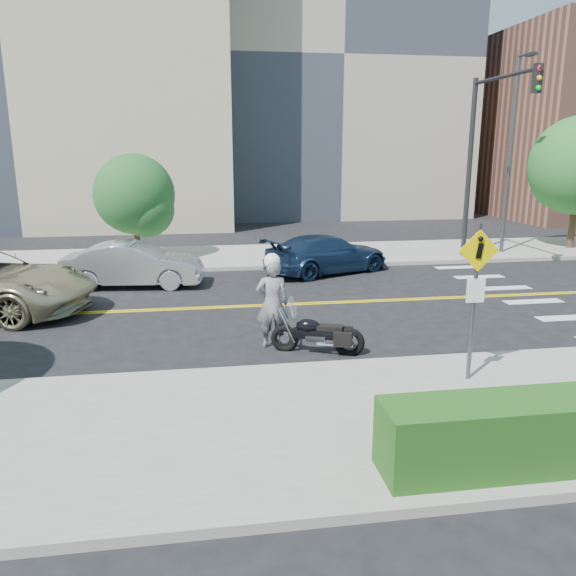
% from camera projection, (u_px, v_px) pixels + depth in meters
% --- Properties ---
extents(ground_plane, '(120.00, 120.00, 0.00)m').
position_uv_depth(ground_plane, '(231.00, 307.00, 16.27)').
color(ground_plane, black).
rests_on(ground_plane, ground).
extents(sidewalk_near, '(60.00, 5.00, 0.15)m').
position_uv_depth(sidewalk_near, '(257.00, 427.00, 9.05)').
color(sidewalk_near, '#9E9B91').
rests_on(sidewalk_near, ground_plane).
extents(sidewalk_far, '(60.00, 5.00, 0.15)m').
position_uv_depth(sidewalk_far, '(221.00, 257.00, 23.45)').
color(sidewalk_far, '#9E9B91').
rests_on(sidewalk_far, ground_plane).
extents(building_left, '(22.00, 14.00, 25.00)m').
position_uv_depth(building_left, '(35.00, 8.00, 32.90)').
color(building_left, tan).
rests_on(building_left, ground_plane).
extents(building_mid, '(18.00, 14.00, 20.00)m').
position_uv_depth(building_mid, '(320.00, 70.00, 40.01)').
color(building_mid, '#A39984').
rests_on(building_mid, ground_plane).
extents(lamp_post, '(0.16, 0.16, 8.00)m').
position_uv_depth(lamp_post, '(510.00, 157.00, 23.29)').
color(lamp_post, '#4C4C51').
rests_on(lamp_post, sidewalk_far).
extents(traffic_light, '(0.28, 4.50, 7.00)m').
position_uv_depth(traffic_light, '(482.00, 143.00, 21.50)').
color(traffic_light, black).
rests_on(traffic_light, sidewalk_far).
extents(pedestrian_sign, '(0.78, 0.08, 3.00)m').
position_uv_depth(pedestrian_sign, '(475.00, 287.00, 10.36)').
color(pedestrian_sign, '#4C4C51').
rests_on(pedestrian_sign, sidewalk_near).
extents(motorcyclist, '(0.78, 0.53, 2.19)m').
position_uv_depth(motorcyclist, '(272.00, 301.00, 12.75)').
color(motorcyclist, silver).
rests_on(motorcyclist, ground).
extents(motorcycle, '(2.12, 1.23, 1.23)m').
position_uv_depth(motorcycle, '(318.00, 326.00, 12.46)').
color(motorcycle, black).
rests_on(motorcycle, ground).
extents(parked_car_silver, '(4.62, 2.03, 1.48)m').
position_uv_depth(parked_car_silver, '(134.00, 265.00, 18.55)').
color(parked_car_silver, '#AAABB2').
rests_on(parked_car_silver, ground).
extents(parked_car_blue, '(5.24, 3.74, 1.41)m').
position_uv_depth(parked_car_blue, '(327.00, 254.00, 20.66)').
color(parked_car_blue, navy).
rests_on(parked_car_blue, ground).
extents(tree_far_a, '(3.15, 3.15, 4.31)m').
position_uv_depth(tree_far_a, '(134.00, 194.00, 22.05)').
color(tree_far_a, '#382619').
rests_on(tree_far_a, ground).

